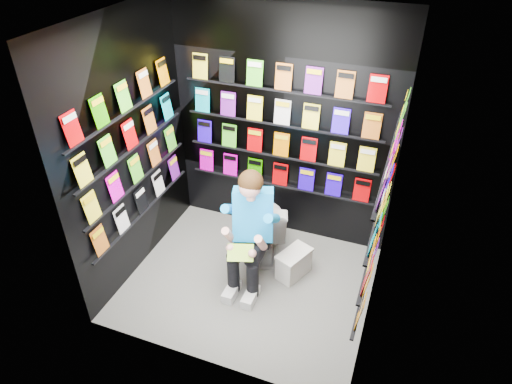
% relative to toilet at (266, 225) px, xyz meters
% --- Properties ---
extents(floor, '(2.40, 2.40, 0.00)m').
position_rel_toilet_xyz_m(floor, '(-0.00, -0.52, -0.37)').
color(floor, slate).
rests_on(floor, ground).
extents(ceiling, '(2.40, 2.40, 0.00)m').
position_rel_toilet_xyz_m(ceiling, '(-0.00, -0.52, 2.23)').
color(ceiling, white).
rests_on(ceiling, floor).
extents(wall_back, '(2.40, 0.04, 2.60)m').
position_rel_toilet_xyz_m(wall_back, '(-0.00, 0.48, 0.93)').
color(wall_back, black).
rests_on(wall_back, floor).
extents(wall_front, '(2.40, 0.04, 2.60)m').
position_rel_toilet_xyz_m(wall_front, '(-0.00, -1.52, 0.93)').
color(wall_front, black).
rests_on(wall_front, floor).
extents(wall_left, '(0.04, 2.00, 2.60)m').
position_rel_toilet_xyz_m(wall_left, '(-1.20, -0.52, 0.93)').
color(wall_left, black).
rests_on(wall_left, floor).
extents(wall_right, '(0.04, 2.00, 2.60)m').
position_rel_toilet_xyz_m(wall_right, '(1.20, -0.52, 0.93)').
color(wall_right, black).
rests_on(wall_right, floor).
extents(comics_back, '(2.10, 0.06, 1.37)m').
position_rel_toilet_xyz_m(comics_back, '(-0.00, 0.45, 0.94)').
color(comics_back, '#BD0408').
rests_on(comics_back, wall_back).
extents(comics_left, '(0.06, 1.70, 1.37)m').
position_rel_toilet_xyz_m(comics_left, '(-1.17, -0.52, 0.94)').
color(comics_left, '#BD0408').
rests_on(comics_left, wall_left).
extents(comics_right, '(0.06, 1.70, 1.37)m').
position_rel_toilet_xyz_m(comics_right, '(1.17, -0.52, 0.94)').
color(comics_right, '#BD0408').
rests_on(comics_right, wall_right).
extents(toilet, '(0.64, 0.84, 0.73)m').
position_rel_toilet_xyz_m(toilet, '(0.00, 0.00, 0.00)').
color(toilet, silver).
rests_on(toilet, floor).
extents(longbox, '(0.32, 0.41, 0.27)m').
position_rel_toilet_xyz_m(longbox, '(0.39, -0.24, -0.23)').
color(longbox, white).
rests_on(longbox, floor).
extents(longbox_lid, '(0.35, 0.44, 0.03)m').
position_rel_toilet_xyz_m(longbox_lid, '(0.39, -0.24, -0.08)').
color(longbox_lid, white).
rests_on(longbox_lid, longbox).
extents(reader, '(0.74, 0.89, 1.41)m').
position_rel_toilet_xyz_m(reader, '(0.00, -0.38, 0.41)').
color(reader, '#0C89EA').
rests_on(reader, toilet).
extents(held_comic, '(0.28, 0.21, 0.10)m').
position_rel_toilet_xyz_m(held_comic, '(0.00, -0.73, 0.21)').
color(held_comic, green).
rests_on(held_comic, reader).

